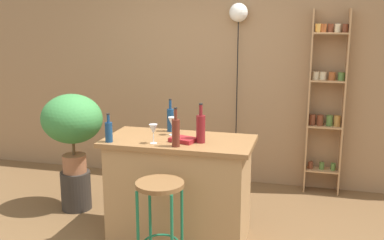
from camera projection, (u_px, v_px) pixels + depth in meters
The scene contains 14 objects.
back_wall at pixel (218, 66), 5.36m from camera, with size 6.40×0.10×2.80m, color #997551.
kitchen_counter at pixel (179, 189), 4.00m from camera, with size 1.29×0.65×0.92m.
bar_stool at pixel (160, 205), 3.44m from camera, with size 0.37×0.37×0.73m.
spice_shelf at pixel (326, 100), 4.97m from camera, with size 0.39×0.18×2.05m.
plant_stool at pixel (76, 190), 4.69m from camera, with size 0.31×0.31×0.40m, color #2D2823.
potted_plant at pixel (72, 121), 4.53m from camera, with size 0.62×0.56×0.81m.
bottle_olive_oil at pixel (201, 128), 3.76m from camera, with size 0.08×0.08×0.34m.
bottle_soda_blue at pixel (176, 132), 3.65m from camera, with size 0.07×0.07×0.32m.
bottle_wine_red at pixel (170, 119), 4.15m from camera, with size 0.06×0.06×0.31m.
bottle_spirits_clear at pixel (109, 131), 3.79m from camera, with size 0.06×0.06×0.25m.
wine_glass_left at pixel (172, 122), 4.02m from camera, with size 0.07×0.07×0.16m.
wine_glass_center at pixel (153, 130), 3.74m from camera, with size 0.07×0.07×0.16m.
cookbook at pixel (183, 140), 3.81m from camera, with size 0.21×0.15×0.04m, color maroon.
pendant_globe_light at pixel (239, 15), 5.06m from camera, with size 0.21×0.21×2.12m.
Camera 1 is at (1.07, -3.32, 1.94)m, focal length 42.16 mm.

